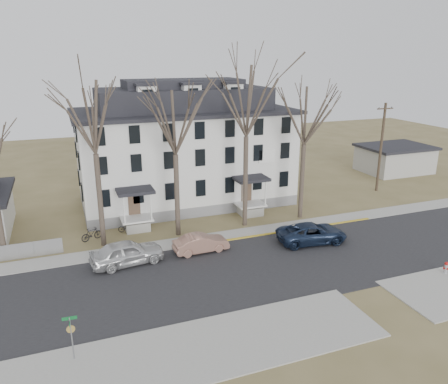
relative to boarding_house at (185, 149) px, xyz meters
name	(u,v)px	position (x,y,z in m)	size (l,w,h in m)	color
ground	(289,278)	(2.00, -17.95, -5.38)	(120.00, 120.00, 0.00)	olive
main_road	(275,265)	(2.00, -15.95, -5.38)	(120.00, 10.00, 0.04)	#27272A
far_sidewalk	(242,234)	(2.00, -9.95, -5.38)	(120.00, 2.00, 0.08)	#A09F97
near_sidewalk_left	(197,351)	(-6.00, -22.95, -5.38)	(20.00, 5.00, 0.08)	#A09F97
yellow_curb	(300,230)	(7.00, -10.85, -5.38)	(14.00, 0.25, 0.06)	gold
boarding_house	(185,149)	(0.00, 0.00, 0.00)	(20.80, 12.36, 12.05)	slate
distant_building	(395,159)	(28.00, 2.05, -3.70)	(8.50, 6.50, 3.35)	#A09F97
tree_far_left	(92,112)	(-9.00, -8.15, 4.96)	(8.40, 8.40, 13.72)	#473B31
tree_mid_left	(174,118)	(-3.00, -8.15, 4.22)	(7.80, 7.80, 12.74)	#473B31
tree_center	(247,96)	(3.00, -8.15, 5.71)	(9.00, 9.00, 14.70)	#473B31
tree_mid_right	(306,112)	(8.50, -8.15, 4.22)	(7.80, 7.80, 12.74)	#473B31
utility_pole_far	(381,147)	(20.50, -3.95, -0.47)	(2.00, 0.28, 9.50)	#3D3023
car_silver	(127,253)	(-7.76, -12.13, -4.50)	(2.07, 5.13, 1.75)	silver
car_tan	(201,244)	(-2.26, -12.04, -4.69)	(1.45, 4.17, 1.37)	#966959
car_navy	(312,233)	(6.48, -13.45, -4.61)	(2.55, 5.52, 1.53)	#18243C
bicycle_left	(127,228)	(-6.87, -6.26, -4.97)	(0.54, 1.55, 0.81)	black
bicycle_right	(92,235)	(-9.79, -6.94, -4.85)	(0.49, 1.75, 1.05)	black
fire_hydrant	(446,268)	(12.22, -21.19, -4.92)	(0.37, 0.35, 0.90)	#B7B7BA
street_sign	(71,331)	(-11.79, -21.49, -3.75)	(0.69, 0.69, 2.43)	gray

